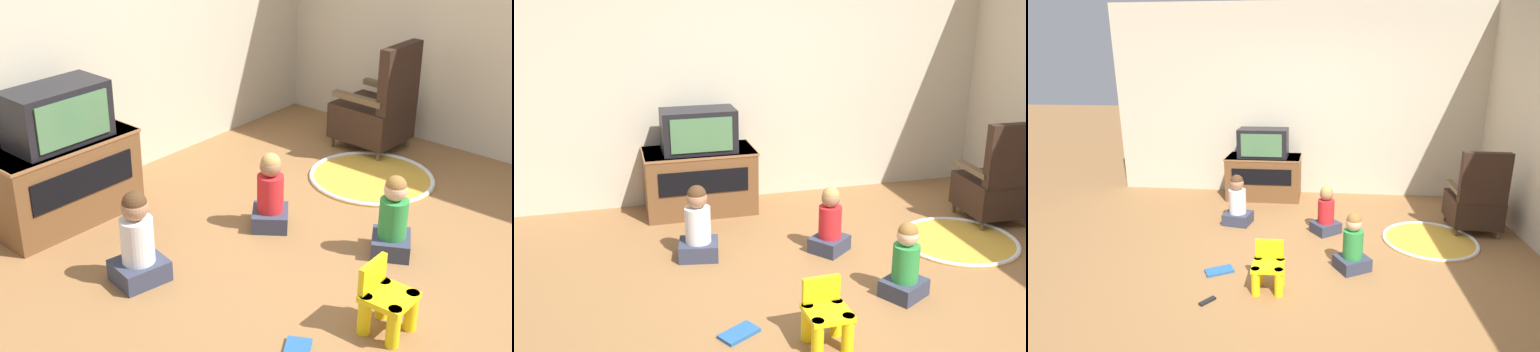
# 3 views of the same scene
# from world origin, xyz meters

# --- Properties ---
(ground_plane) EXTENTS (30.00, 30.00, 0.00)m
(ground_plane) POSITION_xyz_m (0.00, 0.00, 0.00)
(ground_plane) COLOR olive
(wall_back) EXTENTS (5.51, 0.12, 2.76)m
(wall_back) POSITION_xyz_m (-0.24, 2.44, 1.38)
(wall_back) COLOR beige
(wall_back) RESTS_ON ground_plane
(tv_cabinet) EXTENTS (1.08, 0.56, 0.62)m
(tv_cabinet) POSITION_xyz_m (-0.72, 2.09, 0.32)
(tv_cabinet) COLOR brown
(tv_cabinet) RESTS_ON ground_plane
(television) EXTENTS (0.70, 0.39, 0.41)m
(television) POSITION_xyz_m (-0.72, 2.04, 0.83)
(television) COLOR black
(television) RESTS_ON tv_cabinet
(black_armchair) EXTENTS (0.56, 0.62, 1.00)m
(black_armchair) POSITION_xyz_m (1.91, 1.08, 0.36)
(black_armchair) COLOR brown
(black_armchair) RESTS_ON ground_plane
(yellow_kid_chair) EXTENTS (0.28, 0.27, 0.42)m
(yellow_kid_chair) POSITION_xyz_m (-0.32, -0.40, 0.18)
(yellow_kid_chair) COLOR yellow
(yellow_kid_chair) RESTS_ON ground_plane
(play_mat) EXTENTS (1.04, 1.04, 0.04)m
(play_mat) POSITION_xyz_m (1.34, 0.75, 0.01)
(play_mat) COLOR gold
(play_mat) RESTS_ON ground_plane
(child_watching_left) EXTENTS (0.38, 0.37, 0.57)m
(child_watching_left) POSITION_xyz_m (0.43, 0.02, 0.25)
(child_watching_left) COLOR #33384C
(child_watching_left) RESTS_ON ground_plane
(child_watching_center) EXTENTS (0.36, 0.33, 0.63)m
(child_watching_center) POSITION_xyz_m (-0.90, 1.04, 0.27)
(child_watching_center) COLOR #33384C
(child_watching_center) RESTS_ON ground_plane
(child_watching_right) EXTENTS (0.39, 0.38, 0.57)m
(child_watching_right) POSITION_xyz_m (0.18, 0.87, 0.25)
(child_watching_right) COLOR #33384C
(child_watching_right) RESTS_ON ground_plane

